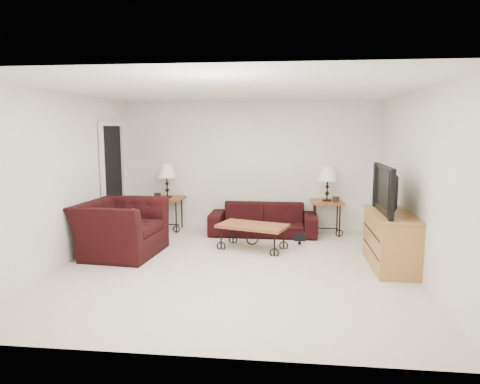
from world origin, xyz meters
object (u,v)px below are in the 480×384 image
(sofa, at_px, (263,219))
(lamp_right, at_px, (327,184))
(lamp_left, at_px, (167,181))
(side_table_left, at_px, (168,214))
(tv_stand, at_px, (391,240))
(television, at_px, (392,189))
(backpack, at_px, (300,234))
(side_table_right, at_px, (326,217))
(coffee_table, at_px, (253,237))
(armchair, at_px, (121,228))

(sofa, bearing_deg, lamp_right, 8.60)
(lamp_left, bearing_deg, side_table_left, 0.00)
(tv_stand, relative_size, television, 1.12)
(lamp_left, distance_m, backpack, 2.81)
(side_table_left, distance_m, tv_stand, 4.28)
(sofa, relative_size, side_table_right, 3.12)
(sofa, height_order, coffee_table, sofa)
(lamp_left, bearing_deg, coffee_table, -34.21)
(armchair, xyz_separation_m, backpack, (2.84, 0.88, -0.23))
(television, bearing_deg, side_table_right, -159.08)
(armchair, distance_m, tv_stand, 4.11)
(armchair, bearing_deg, coffee_table, -70.48)
(side_table_left, height_order, tv_stand, tv_stand)
(side_table_left, bearing_deg, television, -26.67)
(sofa, height_order, lamp_left, lamp_left)
(coffee_table, distance_m, television, 2.34)
(side_table_left, relative_size, armchair, 0.50)
(armchair, height_order, tv_stand, armchair)
(sofa, bearing_deg, side_table_left, 174.56)
(television, height_order, backpack, television)
(backpack, bearing_deg, armchair, 175.68)
(sofa, relative_size, television, 1.69)
(coffee_table, bearing_deg, side_table_left, 145.79)
(coffee_table, xyz_separation_m, television, (2.03, -0.71, 0.92))
(sofa, bearing_deg, lamp_left, 174.56)
(television, distance_m, backpack, 1.89)
(television, bearing_deg, lamp_left, -116.67)
(lamp_left, distance_m, lamp_right, 3.08)
(side_table_right, relative_size, tv_stand, 0.49)
(side_table_right, height_order, lamp_right, lamp_right)
(side_table_left, relative_size, backpack, 1.67)
(sofa, relative_size, backpack, 5.12)
(lamp_right, height_order, armchair, lamp_right)
(side_table_right, xyz_separation_m, armchair, (-3.35, -1.73, 0.11))
(sofa, bearing_deg, tv_stand, -41.78)
(side_table_left, bearing_deg, lamp_right, 0.00)
(lamp_left, height_order, tv_stand, lamp_left)
(armchair, bearing_deg, lamp_right, -57.44)
(backpack, bearing_deg, side_table_right, 37.25)
(coffee_table, bearing_deg, sofa, 83.78)
(lamp_right, distance_m, coffee_table, 1.93)
(lamp_left, bearing_deg, television, -26.67)
(coffee_table, height_order, armchair, armchair)
(sofa, distance_m, side_table_left, 1.90)
(sofa, bearing_deg, coffee_table, -96.22)
(tv_stand, bearing_deg, lamp_left, 153.45)
(lamp_left, height_order, backpack, lamp_left)
(armchair, distance_m, backpack, 2.98)
(side_table_right, height_order, tv_stand, tv_stand)
(sofa, xyz_separation_m, tv_stand, (1.94, -1.73, 0.10))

